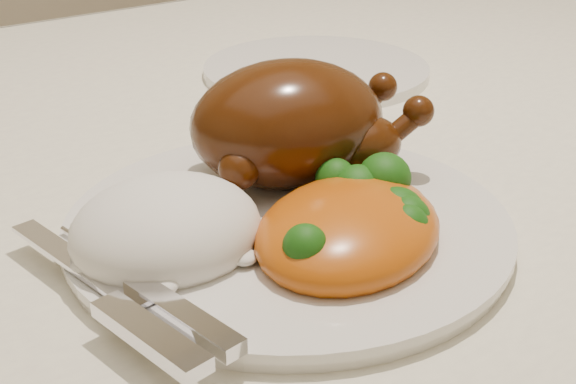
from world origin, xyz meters
TOP-DOWN VIEW (x-y plane):
  - dining_table at (0.00, 0.00)m, footprint 1.60×0.90m
  - tablecloth at (0.00, 0.00)m, footprint 1.73×1.03m
  - dinner_plate at (0.01, -0.17)m, footprint 0.39×0.39m
  - side_plate at (0.24, 0.11)m, footprint 0.27×0.27m
  - roast_chicken at (0.05, -0.12)m, footprint 0.19×0.15m
  - rice_mound at (-0.08, -0.15)m, footprint 0.12×0.11m
  - mac_and_cheese at (0.03, -0.21)m, footprint 0.18×0.16m
  - cutlery at (-0.12, -0.20)m, footprint 0.05×0.20m

SIDE VIEW (x-z plane):
  - dining_table at x=0.00m, z-range 0.29..1.05m
  - tablecloth at x=0.00m, z-range 0.65..0.83m
  - side_plate at x=0.24m, z-range 0.77..0.78m
  - dinner_plate at x=0.01m, z-range 0.77..0.78m
  - cutlery at x=-0.12m, z-range 0.78..0.79m
  - rice_mound at x=-0.08m, z-range 0.76..0.82m
  - mac_and_cheese at x=0.03m, z-range 0.76..0.82m
  - roast_chicken at x=0.05m, z-range 0.78..0.87m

